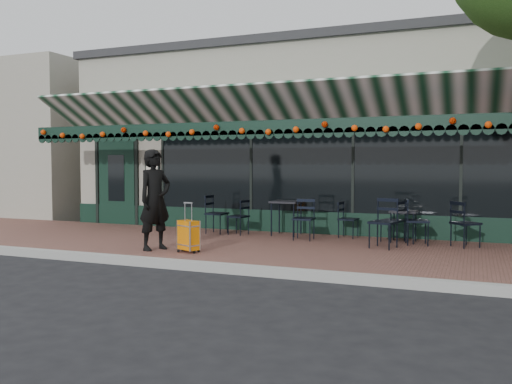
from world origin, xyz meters
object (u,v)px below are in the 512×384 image
at_px(woman, 155,200).
at_px(chair_a_extra, 465,224).
at_px(chair_b_right, 348,220).
at_px(chair_a_front, 383,223).
at_px(chair_b_front, 304,219).
at_px(chair_a_left, 393,221).
at_px(suitcase, 188,236).
at_px(cafe_table_a, 404,214).
at_px(chair_b_left, 238,217).
at_px(chair_solo, 217,214).
at_px(cafe_table_b, 286,204).
at_px(chair_a_right, 417,221).

bearing_deg(woman, chair_a_extra, -44.17).
xyz_separation_m(chair_a_extra, chair_b_right, (-2.33, 0.45, -0.05)).
xyz_separation_m(chair_a_front, chair_b_right, (-0.91, 1.15, -0.08)).
bearing_deg(chair_b_front, chair_a_extra, 1.04).
bearing_deg(chair_b_right, chair_a_extra, -94.33).
height_order(chair_a_left, chair_a_extra, chair_a_extra).
bearing_deg(chair_b_front, chair_a_front, -18.89).
bearing_deg(suitcase, chair_b_right, 77.88).
bearing_deg(cafe_table_a, suitcase, -141.25).
xyz_separation_m(suitcase, chair_a_left, (3.17, 2.71, 0.13)).
distance_m(chair_b_left, chair_b_right, 2.41).
height_order(cafe_table_a, chair_b_right, chair_b_right).
relative_size(woman, chair_b_left, 2.32).
relative_size(woman, chair_b_front, 2.15).
xyz_separation_m(woman, chair_b_left, (0.55, 2.50, -0.52)).
height_order(chair_a_extra, chair_b_front, chair_a_extra).
distance_m(chair_a_left, chair_solo, 3.87).
bearing_deg(cafe_table_b, woman, -118.88).
bearing_deg(chair_a_front, cafe_table_a, 87.97).
relative_size(chair_a_front, chair_b_left, 1.19).
bearing_deg(chair_a_extra, chair_a_left, 39.28).
bearing_deg(chair_a_left, cafe_table_a, 110.41).
bearing_deg(chair_b_right, chair_b_left, 106.71).
xyz_separation_m(chair_a_extra, chair_b_left, (-4.70, 0.03, -0.05)).
relative_size(woman, chair_a_left, 2.18).
bearing_deg(chair_a_right, woman, 107.31).
bearing_deg(suitcase, chair_b_front, 82.72).
height_order(suitcase, chair_b_left, suitcase).
height_order(chair_a_front, chair_solo, chair_a_front).
bearing_deg(chair_a_extra, chair_a_right, 50.09).
distance_m(cafe_table_a, chair_solo, 4.08).
distance_m(chair_a_left, chair_a_front, 0.92).
xyz_separation_m(suitcase, chair_a_front, (3.13, 1.79, 0.18)).
xyz_separation_m(chair_b_left, chair_solo, (-0.54, 0.02, 0.04)).
relative_size(cafe_table_b, chair_a_front, 0.80).
bearing_deg(chair_a_extra, chair_solo, 47.61).
bearing_deg(cafe_table_a, chair_b_right, 168.85).
xyz_separation_m(cafe_table_b, chair_a_left, (2.32, -0.15, -0.26)).
relative_size(woman, chair_solo, 2.09).
height_order(suitcase, chair_solo, suitcase).
relative_size(cafe_table_b, chair_b_left, 0.96).
distance_m(chair_a_extra, chair_b_left, 4.70).
bearing_deg(chair_b_left, chair_b_right, 110.16).
height_order(woman, chair_a_left, woman).
relative_size(chair_a_right, chair_a_front, 0.96).
relative_size(woman, suitcase, 2.08).
xyz_separation_m(chair_b_right, chair_solo, (-2.91, -0.40, 0.05)).
height_order(cafe_table_a, chair_solo, chair_solo).
bearing_deg(chair_b_right, chair_a_left, -97.25).
distance_m(cafe_table_a, chair_a_extra, 1.19).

